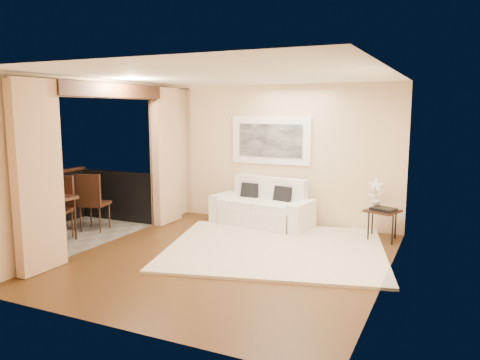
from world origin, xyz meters
The scene contains 18 objects.
floor centered at (0.00, 0.00, 0.00)m, with size 5.00×5.00×0.00m, color #523318.
room_shell centered at (-2.13, 0.00, 2.52)m, with size 5.00×6.40×5.00m.
balcony centered at (-3.31, 0.00, 0.18)m, with size 1.81×2.60×1.17m.
curtains centered at (-2.11, 0.00, 1.34)m, with size 0.16×4.80×2.64m.
artwork centered at (-0.30, 2.46, 1.62)m, with size 1.62×0.07×0.92m.
rug centered at (0.47, 0.74, 0.02)m, with size 3.38×2.95×0.04m, color beige.
sofa centered at (-0.29, 2.09, 0.32)m, with size 2.01×1.08×0.92m.
side_table centered at (1.93, 2.00, 0.47)m, with size 0.63×0.63×0.53m.
tray centered at (1.95, 1.95, 0.56)m, with size 0.38×0.28×0.05m, color black.
orchid centered at (1.79, 2.13, 0.79)m, with size 0.27×0.18×0.51m, color white.
bistro_table centered at (-3.13, -0.42, 0.69)m, with size 0.73×0.73×0.77m.
balcony_chair_far centered at (-2.98, 0.38, 0.63)m, with size 0.56×0.57×1.07m.
balcony_chair_near centered at (-3.17, -0.21, 0.63)m, with size 0.58×0.58×1.09m.
ice_bucket centered at (-3.31, -0.27, 0.87)m, with size 0.18×0.18×0.20m, color silver.
candle centered at (-3.06, -0.24, 0.80)m, with size 0.06×0.06×0.07m, color red.
vase centered at (-3.18, -0.63, 0.86)m, with size 0.04×0.04×0.18m, color silver.
glass_a centered at (-3.02, -0.52, 0.83)m, with size 0.06×0.06×0.12m, color silver.
glass_b centered at (-2.93, -0.44, 0.83)m, with size 0.06×0.06×0.12m, color silver.
Camera 1 is at (3.01, -6.05, 2.22)m, focal length 35.00 mm.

